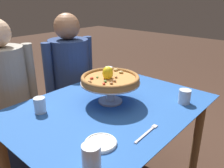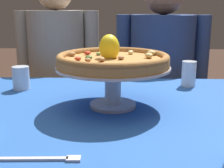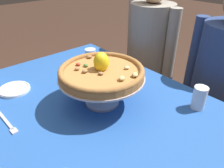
{
  "view_description": "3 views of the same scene",
  "coord_description": "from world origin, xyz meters",
  "px_view_note": "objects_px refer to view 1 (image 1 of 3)",
  "views": [
    {
      "loc": [
        -0.97,
        -0.87,
        1.38
      ],
      "look_at": [
        0.09,
        0.07,
        0.83
      ],
      "focal_mm": 36.91,
      "sensor_mm": 36.0,
      "label": 1
    },
    {
      "loc": [
        0.08,
        -0.96,
        1.05
      ],
      "look_at": [
        0.04,
        0.06,
        0.8
      ],
      "focal_mm": 49.52,
      "sensor_mm": 36.0,
      "label": 2
    },
    {
      "loc": [
        0.69,
        -0.46,
        1.31
      ],
      "look_at": [
        0.03,
        0.11,
        0.78
      ],
      "focal_mm": 34.14,
      "sensor_mm": 36.0,
      "label": 3
    }
  ],
  "objects_px": {
    "water_glass_front_left": "(92,162)",
    "dinner_fork": "(147,132)",
    "water_glass_back_right": "(109,74)",
    "diner_left": "(9,104)",
    "diner_right": "(71,82)",
    "side_plate": "(101,143)",
    "pizza": "(110,78)",
    "water_glass_back_left": "(40,106)",
    "pizza_stand": "(110,87)",
    "water_glass_front_right": "(184,97)"
  },
  "relations": [
    {
      "from": "water_glass_back_right",
      "to": "side_plate",
      "type": "xyz_separation_m",
      "value": [
        -0.69,
        -0.57,
        -0.04
      ]
    },
    {
      "from": "water_glass_front_right",
      "to": "diner_left",
      "type": "xyz_separation_m",
      "value": [
        -0.65,
        1.12,
        -0.17
      ]
    },
    {
      "from": "water_glass_front_left",
      "to": "dinner_fork",
      "type": "bearing_deg",
      "value": -0.97
    },
    {
      "from": "diner_left",
      "to": "pizza",
      "type": "bearing_deg",
      "value": -65.25
    },
    {
      "from": "water_glass_back_left",
      "to": "dinner_fork",
      "type": "height_order",
      "value": "water_glass_back_left"
    },
    {
      "from": "side_plate",
      "to": "diner_right",
      "type": "xyz_separation_m",
      "value": [
        0.62,
        1.0,
        -0.12
      ]
    },
    {
      "from": "side_plate",
      "to": "water_glass_front_left",
      "type": "bearing_deg",
      "value": -146.36
    },
    {
      "from": "water_glass_front_right",
      "to": "pizza_stand",
      "type": "bearing_deg",
      "value": 129.29
    },
    {
      "from": "water_glass_back_right",
      "to": "water_glass_front_right",
      "type": "bearing_deg",
      "value": -90.88
    },
    {
      "from": "diner_right",
      "to": "water_glass_front_right",
      "type": "bearing_deg",
      "value": -87.28
    },
    {
      "from": "pizza",
      "to": "side_plate",
      "type": "distance_m",
      "value": 0.49
    },
    {
      "from": "water_glass_front_right",
      "to": "side_plate",
      "type": "height_order",
      "value": "water_glass_front_right"
    },
    {
      "from": "pizza",
      "to": "water_glass_back_right",
      "type": "height_order",
      "value": "pizza"
    },
    {
      "from": "dinner_fork",
      "to": "water_glass_front_right",
      "type": "bearing_deg",
      "value": 1.93
    },
    {
      "from": "water_glass_front_left",
      "to": "side_plate",
      "type": "distance_m",
      "value": 0.2
    },
    {
      "from": "pizza_stand",
      "to": "dinner_fork",
      "type": "distance_m",
      "value": 0.42
    },
    {
      "from": "side_plate",
      "to": "diner_left",
      "type": "distance_m",
      "value": 1.03
    },
    {
      "from": "pizza_stand",
      "to": "diner_right",
      "type": "relative_size",
      "value": 0.31
    },
    {
      "from": "water_glass_back_right",
      "to": "side_plate",
      "type": "distance_m",
      "value": 0.89
    },
    {
      "from": "pizza",
      "to": "water_glass_front_left",
      "type": "bearing_deg",
      "value": -144.49
    },
    {
      "from": "diner_left",
      "to": "diner_right",
      "type": "relative_size",
      "value": 1.0
    },
    {
      "from": "water_glass_back_right",
      "to": "dinner_fork",
      "type": "height_order",
      "value": "water_glass_back_right"
    },
    {
      "from": "water_glass_front_left",
      "to": "side_plate",
      "type": "height_order",
      "value": "water_glass_front_left"
    },
    {
      "from": "dinner_fork",
      "to": "pizza_stand",
      "type": "bearing_deg",
      "value": 68.9
    },
    {
      "from": "pizza_stand",
      "to": "diner_left",
      "type": "xyz_separation_m",
      "value": [
        -0.34,
        0.75,
        -0.23
      ]
    },
    {
      "from": "pizza",
      "to": "side_plate",
      "type": "xyz_separation_m",
      "value": [
        -0.37,
        -0.27,
        -0.15
      ]
    },
    {
      "from": "water_glass_front_left",
      "to": "water_glass_back_left",
      "type": "xyz_separation_m",
      "value": [
        0.15,
        0.59,
        -0.02
      ]
    },
    {
      "from": "water_glass_back_left",
      "to": "dinner_fork",
      "type": "distance_m",
      "value": 0.65
    },
    {
      "from": "water_glass_back_left",
      "to": "diner_right",
      "type": "height_order",
      "value": "diner_right"
    },
    {
      "from": "water_glass_front_left",
      "to": "dinner_fork",
      "type": "height_order",
      "value": "water_glass_front_left"
    },
    {
      "from": "water_glass_back_right",
      "to": "diner_left",
      "type": "bearing_deg",
      "value": 145.53
    },
    {
      "from": "water_glass_back_right",
      "to": "pizza",
      "type": "bearing_deg",
      "value": -136.78
    },
    {
      "from": "pizza",
      "to": "water_glass_back_left",
      "type": "bearing_deg",
      "value": 150.74
    },
    {
      "from": "diner_left",
      "to": "diner_right",
      "type": "height_order",
      "value": "diner_right"
    },
    {
      "from": "pizza_stand",
      "to": "water_glass_back_right",
      "type": "distance_m",
      "value": 0.43
    },
    {
      "from": "pizza",
      "to": "water_glass_back_left",
      "type": "xyz_separation_m",
      "value": [
        -0.38,
        0.21,
        -0.12
      ]
    },
    {
      "from": "side_plate",
      "to": "water_glass_back_right",
      "type": "bearing_deg",
      "value": 39.63
    },
    {
      "from": "water_glass_back_left",
      "to": "side_plate",
      "type": "relative_size",
      "value": 0.62
    },
    {
      "from": "water_glass_front_left",
      "to": "pizza_stand",
      "type": "bearing_deg",
      "value": 35.43
    },
    {
      "from": "water_glass_back_left",
      "to": "water_glass_front_right",
      "type": "xyz_separation_m",
      "value": [
        0.69,
        -0.59,
        -0.0
      ]
    },
    {
      "from": "pizza_stand",
      "to": "diner_right",
      "type": "bearing_deg",
      "value": 71.0
    },
    {
      "from": "dinner_fork",
      "to": "diner_left",
      "type": "relative_size",
      "value": 0.17
    },
    {
      "from": "pizza",
      "to": "diner_right",
      "type": "height_order",
      "value": "diner_right"
    },
    {
      "from": "pizza",
      "to": "dinner_fork",
      "type": "relative_size",
      "value": 1.79
    },
    {
      "from": "water_glass_front_left",
      "to": "dinner_fork",
      "type": "xyz_separation_m",
      "value": [
        0.38,
        -0.01,
        -0.05
      ]
    },
    {
      "from": "water_glass_back_right",
      "to": "diner_left",
      "type": "relative_size",
      "value": 0.09
    },
    {
      "from": "water_glass_back_left",
      "to": "diner_left",
      "type": "distance_m",
      "value": 0.56
    },
    {
      "from": "water_glass_back_left",
      "to": "water_glass_front_right",
      "type": "height_order",
      "value": "water_glass_back_left"
    },
    {
      "from": "diner_left",
      "to": "water_glass_front_left",
      "type": "bearing_deg",
      "value": -99.47
    },
    {
      "from": "pizza",
      "to": "diner_left",
      "type": "relative_size",
      "value": 0.3
    }
  ]
}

